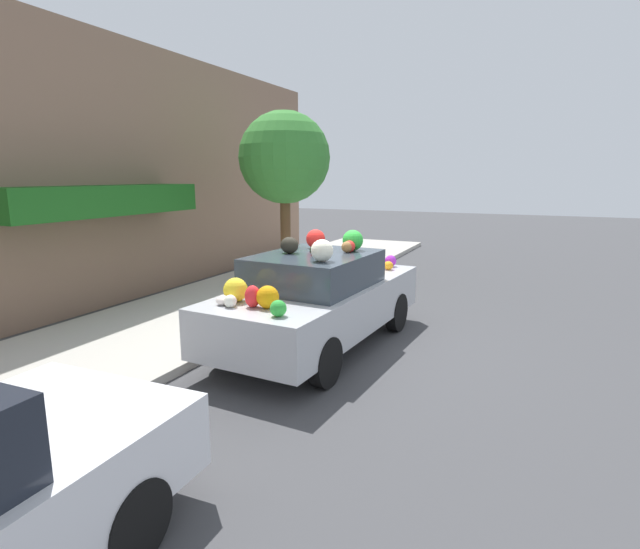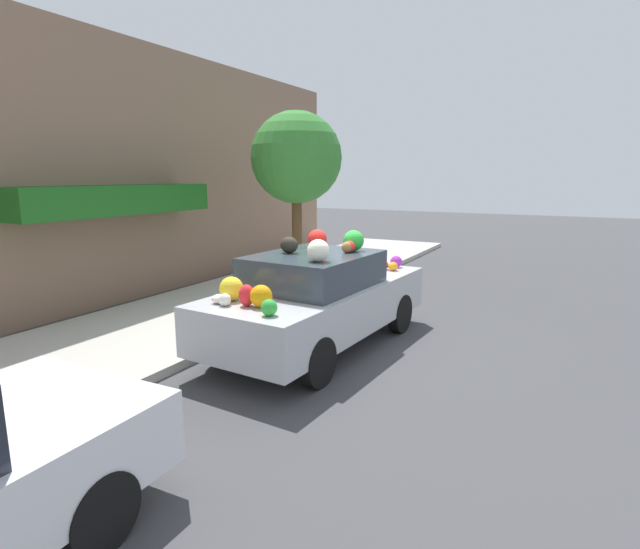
{
  "view_description": "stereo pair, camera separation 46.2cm",
  "coord_description": "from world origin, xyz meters",
  "views": [
    {
      "loc": [
        -6.8,
        -3.21,
        2.63
      ],
      "look_at": [
        0.0,
        -0.12,
        1.15
      ],
      "focal_mm": 28.0,
      "sensor_mm": 36.0,
      "label": 1
    },
    {
      "loc": [
        -6.59,
        -3.62,
        2.63
      ],
      "look_at": [
        0.0,
        -0.12,
        1.15
      ],
      "focal_mm": 28.0,
      "sensor_mm": 36.0,
      "label": 2
    }
  ],
  "objects": [
    {
      "name": "ground_plane",
      "position": [
        0.0,
        0.0,
        0.0
      ],
      "size": [
        60.0,
        60.0,
        0.0
      ],
      "primitive_type": "plane",
      "color": "#424244"
    },
    {
      "name": "sidewalk_curb",
      "position": [
        0.0,
        2.7,
        0.07
      ],
      "size": [
        24.0,
        3.2,
        0.13
      ],
      "color": "#B2ADA3",
      "rests_on": "ground"
    },
    {
      "name": "building_facade",
      "position": [
        0.0,
        4.91,
        2.66
      ],
      "size": [
        18.0,
        1.2,
        5.38
      ],
      "color": "#846651",
      "rests_on": "ground"
    },
    {
      "name": "street_tree",
      "position": [
        3.6,
        2.42,
        3.02
      ],
      "size": [
        2.12,
        2.12,
        3.97
      ],
      "color": "brown",
      "rests_on": "sidewalk_curb"
    },
    {
      "name": "fire_hydrant",
      "position": [
        1.19,
        1.48,
        0.48
      ],
      "size": [
        0.2,
        0.2,
        0.7
      ],
      "color": "#B2B2B7",
      "rests_on": "sidewalk_curb"
    },
    {
      "name": "art_car",
      "position": [
        -0.04,
        -0.12,
        0.79
      ],
      "size": [
        4.37,
        1.98,
        1.81
      ],
      "rotation": [
        0.0,
        0.0,
        -0.06
      ],
      "color": "#B7BABF",
      "rests_on": "ground"
    }
  ]
}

